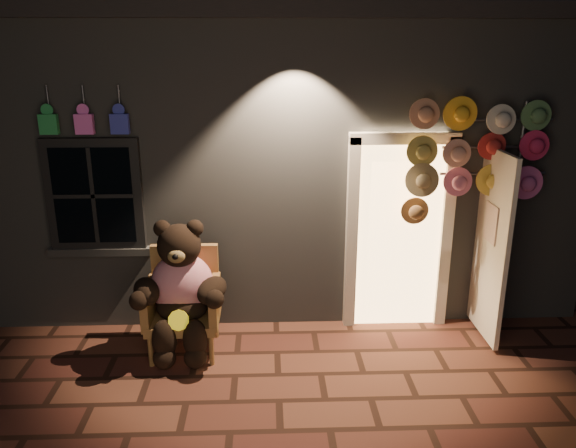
{
  "coord_description": "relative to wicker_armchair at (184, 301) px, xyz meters",
  "views": [
    {
      "loc": [
        -0.08,
        -4.32,
        3.06
      ],
      "look_at": [
        0.12,
        1.0,
        1.35
      ],
      "focal_mm": 35.0,
      "sensor_mm": 36.0,
      "label": 1
    }
  ],
  "objects": [
    {
      "name": "ground",
      "position": [
        0.96,
        -1.0,
        -0.53
      ],
      "size": [
        60.0,
        60.0,
        0.0
      ],
      "primitive_type": "plane",
      "color": "brown",
      "rests_on": "ground"
    },
    {
      "name": "shop_building",
      "position": [
        0.96,
        2.99,
        1.2
      ],
      "size": [
        7.3,
        5.95,
        3.51
      ],
      "color": "slate",
      "rests_on": "ground"
    },
    {
      "name": "wicker_armchair",
      "position": [
        0.0,
        0.0,
        0.0
      ],
      "size": [
        0.74,
        0.67,
        1.07
      ],
      "rotation": [
        0.0,
        0.0,
        0.0
      ],
      "color": "olive",
      "rests_on": "ground"
    },
    {
      "name": "teddy_bear",
      "position": [
        0.0,
        -0.14,
        0.19
      ],
      "size": [
        1.02,
        0.78,
        1.4
      ],
      "rotation": [
        0.0,
        0.0,
        0.0
      ],
      "color": "red",
      "rests_on": "ground"
    },
    {
      "name": "hat_rack",
      "position": [
        3.0,
        0.28,
        1.44
      ],
      "size": [
        1.5,
        0.22,
        2.53
      ],
      "color": "#59595E",
      "rests_on": "ground"
    }
  ]
}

